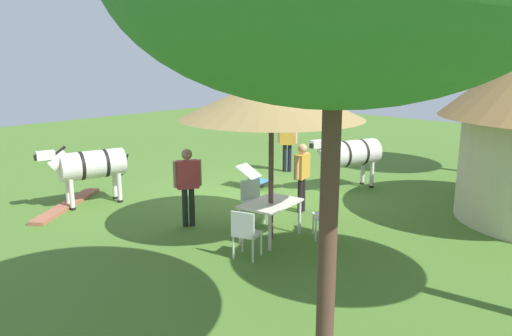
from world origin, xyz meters
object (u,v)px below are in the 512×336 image
shade_umbrella (272,98)px  patio_chair_near_lawn (252,198)px  patio_chair_west_end (245,231)px  guest_beside_umbrella (188,180)px  striped_lounge_chair (254,179)px  zebra_nearest_camera (349,154)px  guest_behind_table (302,171)px  zebra_by_umbrella (90,165)px  patio_chair_near_hut (328,213)px  patio_dining_table (271,207)px  standing_watcher (287,139)px

shade_umbrella → patio_chair_near_lawn: 2.53m
patio_chair_west_end → guest_beside_umbrella: bearing=150.2°
striped_lounge_chair → zebra_nearest_camera: 2.67m
guest_beside_umbrella → guest_behind_table: (-2.40, 1.17, -0.04)m
zebra_by_umbrella → striped_lounge_chair: bearing=-102.4°
patio_chair_west_end → patio_chair_near_hut: bearing=58.1°
patio_chair_west_end → patio_chair_near_hut: 1.93m
patio_dining_table → striped_lounge_chair: (-2.57, -2.83, -0.39)m
patio_dining_table → patio_chair_near_lawn: 1.14m
patio_chair_near_lawn → patio_chair_west_end: 2.11m
patio_chair_near_lawn → patio_chair_west_end: bearing=67.7°
patio_dining_table → guest_behind_table: 1.89m
zebra_nearest_camera → patio_dining_table: bearing=121.8°
striped_lounge_chair → patio_dining_table: bearing=38.2°
guest_beside_umbrella → zebra_by_umbrella: bearing=129.3°
patio_chair_near_lawn → patio_chair_west_end: same height
guest_beside_umbrella → striped_lounge_chair: 3.45m
striped_lounge_chair → guest_beside_umbrella: bearing=9.0°
zebra_by_umbrella → standing_watcher: bearing=-88.5°
patio_dining_table → standing_watcher: bearing=-144.2°
patio_dining_table → patio_chair_west_end: 1.14m
patio_dining_table → guest_behind_table: guest_behind_table is taller
shade_umbrella → guest_behind_table: (-1.77, -0.59, -1.82)m
shade_umbrella → standing_watcher: bearing=-144.2°
standing_watcher → zebra_by_umbrella: size_ratio=0.80×
patio_dining_table → patio_chair_west_end: (1.09, 0.34, -0.12)m
guest_behind_table → patio_dining_table: bearing=-172.0°
shade_umbrella → guest_beside_umbrella: shade_umbrella is taller
guest_behind_table → zebra_nearest_camera: bearing=-3.7°
guest_behind_table → zebra_by_umbrella: size_ratio=0.75×
patio_chair_west_end → zebra_by_umbrella: (0.12, -5.03, 0.45)m
shade_umbrella → guest_behind_table: 2.61m
shade_umbrella → guest_beside_umbrella: 2.58m
patio_chair_near_lawn → zebra_by_umbrella: (1.74, -3.68, 0.45)m
shade_umbrella → standing_watcher: (-4.72, -3.40, -1.75)m
patio_chair_west_end → striped_lounge_chair: 4.84m
patio_chair_near_lawn → striped_lounge_chair: size_ratio=1.01×
zebra_nearest_camera → patio_chair_near_lawn: bearing=108.1°
guest_behind_table → standing_watcher: (-2.95, -2.81, 0.07)m
patio_chair_west_end → zebra_by_umbrella: zebra_by_umbrella is taller
patio_chair_near_hut → zebra_by_umbrella: size_ratio=0.42×
patio_chair_west_end → guest_beside_umbrella: 2.20m
standing_watcher → zebra_by_umbrella: standing_watcher is taller
patio_chair_near_lawn → standing_watcher: size_ratio=0.53×
zebra_by_umbrella → zebra_nearest_camera: bearing=-111.2°
patio_chair_near_lawn → shade_umbrella: bearing=90.0°
patio_chair_near_lawn → guest_beside_umbrella: (1.16, -0.75, 0.48)m
guest_behind_table → zebra_by_umbrella: 5.07m
shade_umbrella → patio_dining_table: 2.14m
patio_chair_near_hut → standing_watcher: size_ratio=0.53×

